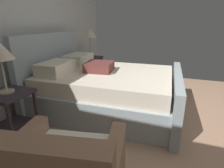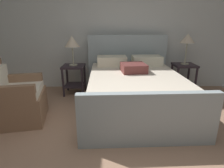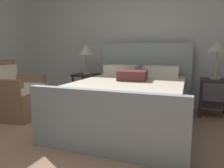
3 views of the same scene
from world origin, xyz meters
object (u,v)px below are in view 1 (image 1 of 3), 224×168
(table_lamp_right, at_px, (90,34))
(nightstand_left, at_px, (10,108))
(bed, at_px, (105,88))
(nightstand_right, at_px, (91,65))

(table_lamp_right, relative_size, nightstand_left, 1.02)
(bed, distance_m, nightstand_right, 1.40)
(bed, bearing_deg, nightstand_right, 34.80)
(bed, height_order, table_lamp_right, table_lamp_right)
(nightstand_right, distance_m, table_lamp_right, 0.70)
(bed, distance_m, table_lamp_right, 1.59)
(bed, relative_size, nightstand_right, 3.66)
(nightstand_right, height_order, nightstand_left, same)
(nightstand_right, bearing_deg, nightstand_left, -177.99)
(nightstand_left, bearing_deg, nightstand_right, 2.01)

